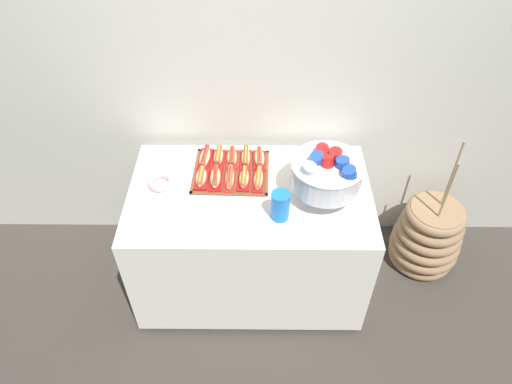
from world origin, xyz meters
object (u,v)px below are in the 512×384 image
at_px(buffet_table, 250,237).
at_px(hot_dog_2, 230,178).
at_px(hot_dog_6, 218,157).
at_px(hot_dog_5, 205,158).
at_px(hot_dog_7, 232,158).
at_px(hot_dog_3, 244,179).
at_px(hot_dog_0, 201,178).
at_px(hot_dog_9, 259,159).
at_px(donut, 161,182).
at_px(hot_dog_8, 246,158).
at_px(hot_dog_4, 258,179).
at_px(serving_tray, 231,172).
at_px(punch_bowl, 327,172).
at_px(cup_stack, 280,206).
at_px(floor_vase, 427,236).
at_px(hot_dog_1, 215,178).

distance_m(buffet_table, hot_dog_2, 0.42).
distance_m(buffet_table, hot_dog_6, 0.49).
bearing_deg(hot_dog_5, hot_dog_7, -1.72).
bearing_deg(hot_dog_3, hot_dog_0, 178.28).
bearing_deg(hot_dog_9, hot_dog_2, -134.00).
distance_m(hot_dog_2, donut, 0.36).
distance_m(hot_dog_7, hot_dog_8, 0.08).
height_order(hot_dog_4, hot_dog_6, hot_dog_6).
xyz_separation_m(hot_dog_3, hot_dog_7, (-0.07, 0.17, 0.00)).
distance_m(serving_tray, punch_bowl, 0.54).
bearing_deg(hot_dog_7, hot_dog_6, 178.28).
height_order(hot_dog_2, hot_dog_6, hot_dog_6).
relative_size(hot_dog_2, hot_dog_5, 0.97).
height_order(hot_dog_9, cup_stack, cup_stack).
height_order(hot_dog_3, hot_dog_5, hot_dog_3).
bearing_deg(hot_dog_8, hot_dog_3, -91.72).
bearing_deg(hot_dog_0, cup_stack, -31.00).
distance_m(floor_vase, hot_dog_0, 1.48).
xyz_separation_m(cup_stack, donut, (-0.62, 0.23, -0.06)).
bearing_deg(hot_dog_9, hot_dog_7, 178.28).
height_order(hot_dog_0, hot_dog_1, hot_dog_1).
height_order(hot_dog_0, hot_dog_6, hot_dog_6).
bearing_deg(buffet_table, hot_dog_8, 96.49).
bearing_deg(hot_dog_6, hot_dog_4, -37.98).
bearing_deg(hot_dog_8, punch_bowl, -32.06).
distance_m(hot_dog_8, cup_stack, 0.44).
bearing_deg(hot_dog_6, hot_dog_5, 178.28).
xyz_separation_m(hot_dog_5, donut, (-0.22, -0.18, -0.02)).
height_order(hot_dog_5, hot_dog_9, hot_dog_9).
height_order(hot_dog_0, hot_dog_3, hot_dog_3).
height_order(buffet_table, floor_vase, floor_vase).
bearing_deg(hot_dog_1, donut, -176.81).
distance_m(hot_dog_3, hot_dog_8, 0.17).
bearing_deg(punch_bowl, hot_dog_4, 165.51).
xyz_separation_m(hot_dog_2, hot_dog_9, (0.15, 0.16, 0.00)).
bearing_deg(hot_dog_2, hot_dog_3, -1.72).
distance_m(hot_dog_6, hot_dog_7, 0.08).
relative_size(hot_dog_7, cup_stack, 0.98).
relative_size(hot_dog_7, hot_dog_9, 0.93).
bearing_deg(buffet_table, hot_dog_6, 127.32).
distance_m(hot_dog_2, hot_dog_5, 0.22).
bearing_deg(hot_dog_0, buffet_table, -14.85).
distance_m(hot_dog_2, hot_dog_6, 0.18).
bearing_deg(hot_dog_4, hot_dog_3, 178.28).
bearing_deg(hot_dog_1, hot_dog_9, 34.53).
height_order(hot_dog_1, hot_dog_7, hot_dog_1).
xyz_separation_m(hot_dog_9, cup_stack, (0.10, -0.40, 0.04)).
height_order(floor_vase, hot_dog_2, floor_vase).
bearing_deg(hot_dog_4, cup_stack, -65.78).
relative_size(hot_dog_7, donut, 1.10).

